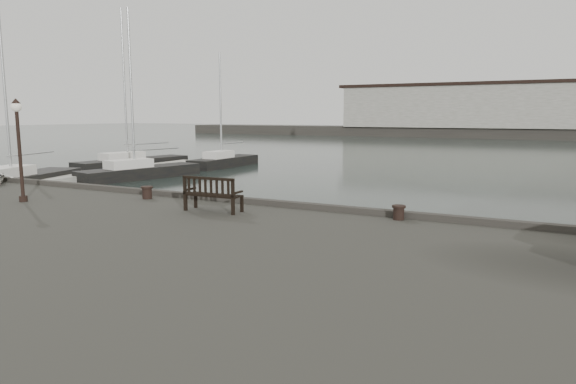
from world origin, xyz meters
name	(u,v)px	position (x,y,z in m)	size (l,w,h in m)	color
ground	(265,250)	(0.00, 0.00, 0.00)	(400.00, 400.00, 0.00)	black
pontoon	(82,177)	(-20.00, 10.00, 0.25)	(2.00, 24.00, 0.50)	beige
breakwater	(480,116)	(-4.56, 92.00, 4.30)	(140.00, 9.50, 12.20)	#383530
bench	(213,201)	(-0.75, -1.85, 1.89)	(1.82, 0.68, 1.03)	black
bollard_left	(147,193)	(-4.18, -0.94, 1.78)	(0.41, 0.41, 0.43)	black
bollard_right	(399,212)	(4.58, -0.50, 1.76)	(0.38, 0.38, 0.40)	black
lamp_post	(18,136)	(-7.48, -3.31, 3.76)	(0.34, 0.34, 3.44)	black
yacht_a	(18,184)	(-20.81, 5.80, 0.24)	(5.14, 9.95, 13.15)	black
yacht_b	(133,165)	(-23.12, 18.03, 0.25)	(3.92, 10.51, 13.55)	black
yacht_c	(141,175)	(-17.54, 12.93, 0.25)	(4.16, 9.23, 12.17)	black
yacht_d	(224,164)	(-17.00, 22.64, 0.23)	(2.15, 7.95, 10.22)	black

